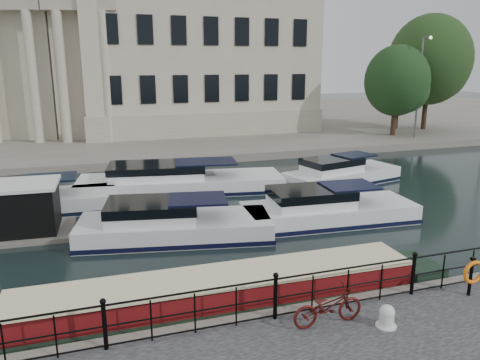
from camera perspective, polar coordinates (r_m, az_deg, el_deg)
name	(u,v)px	position (r m, az deg, el deg)	size (l,w,h in m)	color
ground_plane	(245,296)	(14.11, 0.64, -14.00)	(160.00, 160.00, 0.00)	black
far_bank	(126,124)	(51.32, -13.73, 6.66)	(120.00, 42.00, 0.55)	#6B665B
railing	(275,294)	(11.69, 4.34, -13.72)	(24.14, 0.14, 1.22)	black
civic_building	(115,58)	(46.56, -15.02, 14.20)	(53.55, 31.84, 16.85)	#ADA38C
lamp_posts	(457,85)	(44.27, 24.91, 10.51)	(8.24, 1.55, 8.07)	#59595B
bicycle	(328,306)	(11.71, 10.67, -14.90)	(0.63, 1.80, 0.95)	#400E0B
mooring_bollard	(387,316)	(12.05, 17.45, -15.59)	(0.49, 0.49, 0.56)	silver
life_ring_post	(473,273)	(14.09, 26.56, -10.08)	(0.67, 0.19, 1.09)	black
narrowboat	(222,303)	(13.02, -2.27, -14.77)	(13.55, 2.07, 1.50)	black
harbour_hut	(28,211)	(20.23, -24.40, -3.51)	(3.42, 2.91, 2.20)	#6B665B
cabin_cruisers	(203,198)	(22.33, -4.58, -2.23)	(23.57, 10.99, 1.99)	silver
trees	(419,71)	(45.64, 21.04, 12.26)	(11.33, 8.58, 10.34)	black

